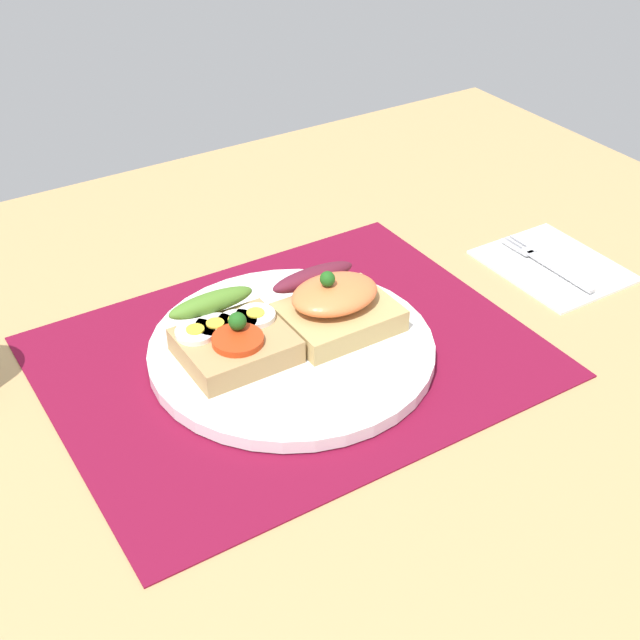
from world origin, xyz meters
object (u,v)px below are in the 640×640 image
(sandwich_egg_tomato, at_px, (231,337))
(fork, at_px, (544,261))
(sandwich_salmon, at_px, (334,304))
(napkin, at_px, (553,265))
(plate, at_px, (292,349))

(sandwich_egg_tomato, distance_m, fork, 0.36)
(sandwich_salmon, xyz_separation_m, fork, (0.25, -0.01, -0.03))
(sandwich_salmon, bearing_deg, fork, -3.14)
(sandwich_egg_tomato, relative_size, napkin, 0.68)
(plate, distance_m, sandwich_salmon, 0.06)
(plate, xyz_separation_m, sandwich_egg_tomato, (-0.05, 0.02, 0.02))
(sandwich_salmon, bearing_deg, napkin, -4.00)
(sandwich_salmon, height_order, fork, sandwich_salmon)
(plate, distance_m, napkin, 0.31)
(sandwich_salmon, bearing_deg, plate, -171.24)
(plate, bearing_deg, sandwich_egg_tomato, 160.57)
(plate, bearing_deg, fork, -1.17)
(plate, height_order, napkin, plate)
(sandwich_salmon, distance_m, napkin, 0.27)
(sandwich_egg_tomato, xyz_separation_m, sandwich_salmon, (0.10, -0.01, 0.00))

